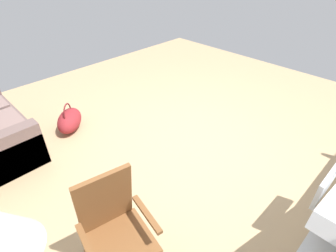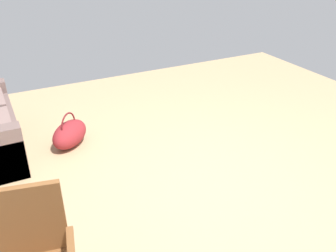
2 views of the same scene
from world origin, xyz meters
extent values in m
plane|color=tan|center=(0.00, 0.00, 0.00)|extent=(7.16, 7.16, 0.00)
cube|color=brown|center=(-0.61, 1.80, 0.75)|extent=(0.20, 0.45, 0.60)
cube|color=brown|center=(-0.87, 1.62, 0.67)|extent=(0.39, 0.12, 0.03)
ellipsoid|color=maroon|center=(1.52, 1.10, 0.15)|extent=(0.62, 0.62, 0.30)
torus|color=maroon|center=(1.52, 1.10, 0.28)|extent=(0.23, 0.22, 0.30)
camera|label=1|loc=(-1.86, 2.38, 2.33)|focal=28.02mm
camera|label=2|loc=(-2.56, 1.85, 2.33)|focal=40.18mm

